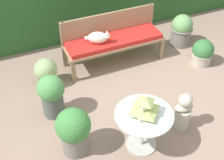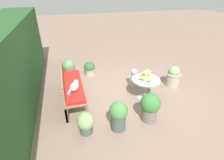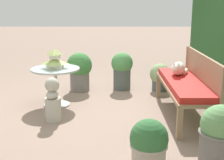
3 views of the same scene
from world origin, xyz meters
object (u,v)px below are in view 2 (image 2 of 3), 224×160
object	(u,v)px
potted_plant_bench_left	(118,115)
potted_plant_table_far	(90,69)
potted_plant_table_near	(69,69)
pagoda_birdhouse	(147,75)
potted_plant_hedge_corner	(150,107)
patio_table	(146,84)
cat	(74,86)
potted_plant_patio_mid	(86,123)
garden_bench	(73,87)
garden_bust	(133,78)
potted_plant_bench_right	(173,76)

from	to	relation	value
potted_plant_bench_left	potted_plant_table_far	xyz separation A→B (m)	(2.58, 0.16, -0.14)
potted_plant_bench_left	potted_plant_table_near	world-z (taller)	potted_plant_bench_left
pagoda_birdhouse	potted_plant_hedge_corner	xyz separation A→B (m)	(-0.78, 0.26, -0.32)
potted_plant_hedge_corner	potted_plant_bench_left	bearing A→B (deg)	95.90
patio_table	cat	bearing A→B (deg)	86.38
potted_plant_patio_mid	patio_table	bearing A→B (deg)	-64.20
garden_bench	cat	size ratio (longest dim) A/B	4.48
garden_bench	potted_plant_bench_left	distance (m)	1.47
pagoda_birdhouse	potted_plant_table_far	size ratio (longest dim) A/B	0.66
garden_bench	potted_plant_table_near	bearing A→B (deg)	1.32
potted_plant_hedge_corner	potted_plant_patio_mid	bearing A→B (deg)	90.09
garden_bust	potted_plant_patio_mid	bearing A→B (deg)	137.62
potted_plant_bench_left	potted_plant_hedge_corner	world-z (taller)	potted_plant_hedge_corner
potted_plant_patio_mid	potted_plant_hedge_corner	xyz separation A→B (m)	(0.00, -1.36, 0.11)
patio_table	potted_plant_bench_right	size ratio (longest dim) A/B	1.15
garden_bench	patio_table	size ratio (longest dim) A/B	2.33
patio_table	potted_plant_table_far	xyz separation A→B (m)	(1.72, 1.14, -0.22)
pagoda_birdhouse	potted_plant_table_near	distance (m)	2.51
cat	garden_bust	xyz separation A→B (m)	(0.52, -1.66, -0.30)
garden_bench	potted_plant_table_near	distance (m)	1.33
potted_plant_bench_left	potted_plant_hedge_corner	distance (m)	0.72
garden_bench	potted_plant_bench_right	world-z (taller)	potted_plant_bench_right
potted_plant_bench_right	potted_plant_table_far	bearing A→B (deg)	58.68
potted_plant_table_far	potted_plant_table_near	distance (m)	0.65
cat	potted_plant_table_near	size ratio (longest dim) A/B	0.62
potted_plant_table_near	potted_plant_patio_mid	bearing A→B (deg)	-176.29
patio_table	potted_plant_bench_right	xyz separation A→B (m)	(0.38, -1.06, -0.14)
potted_plant_bench_left	potted_plant_hedge_corner	xyz separation A→B (m)	(0.07, -0.72, -0.00)
pagoda_birdhouse	potted_plant_bench_right	xyz separation A→B (m)	(0.38, -1.06, -0.38)
potted_plant_bench_left	potted_plant_table_near	distance (m)	2.70
patio_table	potted_plant_patio_mid	distance (m)	1.81
cat	potted_plant_table_far	size ratio (longest dim) A/B	0.81
garden_bench	garden_bust	world-z (taller)	garden_bust
garden_bench	potted_plant_bench_right	size ratio (longest dim) A/B	2.69
potted_plant_patio_mid	potted_plant_hedge_corner	distance (m)	1.36
patio_table	potted_plant_patio_mid	bearing A→B (deg)	115.80
pagoda_birdhouse	potted_plant_table_near	size ratio (longest dim) A/B	0.51
cat	pagoda_birdhouse	world-z (taller)	pagoda_birdhouse
potted_plant_hedge_corner	patio_table	bearing A→B (deg)	-18.58
potted_plant_table_near	cat	bearing A→B (deg)	-177.99
garden_bust	potted_plant_table_near	xyz separation A→B (m)	(1.10, 1.72, 0.02)
garden_bust	garden_bench	bearing A→B (deg)	103.24
potted_plant_bench_right	potted_plant_bench_left	bearing A→B (deg)	121.29
cat	pagoda_birdhouse	distance (m)	1.74
garden_bust	pagoda_birdhouse	bearing A→B (deg)	-168.52
garden_bench	potted_plant_table_far	distance (m)	1.47
potted_plant_hedge_corner	potted_plant_bench_right	bearing A→B (deg)	-48.60
garden_bust	potted_plant_table_far	xyz separation A→B (m)	(1.10, 1.07, -0.06)
patio_table	garden_bust	xyz separation A→B (m)	(0.63, 0.07, -0.16)
garden_bench	pagoda_birdhouse	bearing A→B (deg)	-102.66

